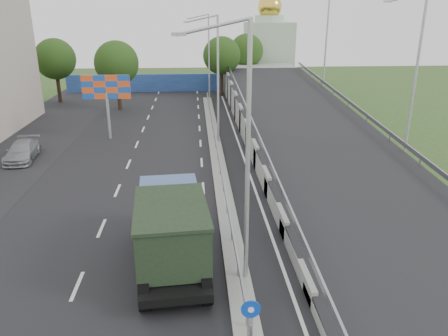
{
  "coord_description": "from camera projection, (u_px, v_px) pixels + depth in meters",
  "views": [
    {
      "loc": [
        -1.63,
        -9.26,
        10.38
      ],
      "look_at": [
        -0.06,
        13.61,
        2.2
      ],
      "focal_mm": 35.0,
      "sensor_mm": 36.0,
      "label": 1
    }
  ],
  "objects": [
    {
      "name": "billboard",
      "position": [
        106.0,
        91.0,
        36.62
      ],
      "size": [
        4.0,
        0.24,
        5.5
      ],
      "color": "#B2B5B7",
      "rests_on": "ground"
    },
    {
      "name": "lamp_post_far",
      "position": [
        207.0,
        52.0,
        53.57
      ],
      "size": [
        2.74,
        0.18,
        10.08
      ],
      "color": "#B2B5B7",
      "rests_on": "median"
    },
    {
      "name": "lamp_post_mid",
      "position": [
        216.0,
        73.0,
        34.78
      ],
      "size": [
        2.74,
        0.18,
        10.08
      ],
      "color": "#B2B5B7",
      "rests_on": "median"
    },
    {
      "name": "tree_left_far",
      "position": [
        55.0,
        59.0,
        51.68
      ],
      "size": [
        4.8,
        4.8,
        7.6
      ],
      "color": "black",
      "rests_on": "ground"
    },
    {
      "name": "tree_ramp_far",
      "position": [
        246.0,
        51.0,
        62.62
      ],
      "size": [
        4.8,
        4.8,
        7.6
      ],
      "color": "black",
      "rests_on": "ground"
    },
    {
      "name": "tree_left_mid",
      "position": [
        117.0,
        63.0,
        47.5
      ],
      "size": [
        4.8,
        4.8,
        7.6
      ],
      "color": "black",
      "rests_on": "ground"
    },
    {
      "name": "blue_wall",
      "position": [
        177.0,
        83.0,
        60.5
      ],
      "size": [
        30.0,
        0.5,
        2.4
      ],
      "primitive_type": "cube",
      "color": "#283A94",
      "rests_on": "ground"
    },
    {
      "name": "road_surface",
      "position": [
        177.0,
        168.0,
        30.9
      ],
      "size": [
        26.0,
        90.0,
        0.04
      ],
      "primitive_type": "cube",
      "color": "black",
      "rests_on": "ground"
    },
    {
      "name": "median",
      "position": [
        216.0,
        149.0,
        34.81
      ],
      "size": [
        1.0,
        44.0,
        0.2
      ],
      "primitive_type": "cube",
      "color": "gray",
      "rests_on": "ground"
    },
    {
      "name": "dump_truck",
      "position": [
        171.0,
        228.0,
        18.48
      ],
      "size": [
        3.31,
        7.52,
        3.23
      ],
      "rotation": [
        0.0,
        0.0,
        0.08
      ],
      "color": "black",
      "rests_on": "ground"
    },
    {
      "name": "tree_median_far",
      "position": [
        222.0,
        56.0,
        55.79
      ],
      "size": [
        4.8,
        4.8,
        7.6
      ],
      "color": "black",
      "rests_on": "ground"
    },
    {
      "name": "sign_bollard",
      "position": [
        250.0,
        322.0,
        13.99
      ],
      "size": [
        0.64,
        0.23,
        1.67
      ],
      "color": "black",
      "rests_on": "median"
    },
    {
      "name": "church",
      "position": [
        268.0,
        47.0,
        67.53
      ],
      "size": [
        7.0,
        7.0,
        13.8
      ],
      "color": "#B2CCAD",
      "rests_on": "ground"
    },
    {
      "name": "lamp_post_near",
      "position": [
        243.0,
        145.0,
        15.99
      ],
      "size": [
        2.74,
        0.18,
        10.08
      ],
      "color": "#B2B5B7",
      "rests_on": "median"
    },
    {
      "name": "parked_car_d",
      "position": [
        22.0,
        151.0,
        32.4
      ],
      "size": [
        2.33,
        4.86,
        1.37
      ],
      "primitive_type": "imported",
      "rotation": [
        0.0,
        0.0,
        0.09
      ],
      "color": "gray",
      "rests_on": "ground"
    },
    {
      "name": "overpass_ramp",
      "position": [
        310.0,
        127.0,
        34.74
      ],
      "size": [
        10.0,
        50.0,
        3.5
      ],
      "color": "gray",
      "rests_on": "ground"
    },
    {
      "name": "median_guardrail",
      "position": [
        216.0,
        141.0,
        34.6
      ],
      "size": [
        0.09,
        44.0,
        0.71
      ],
      "color": "gray",
      "rests_on": "median"
    }
  ]
}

